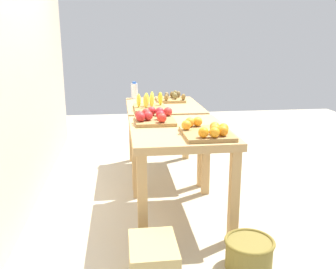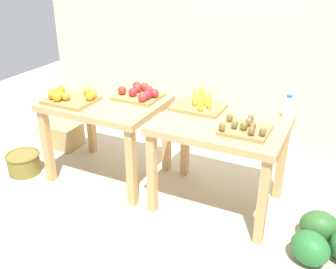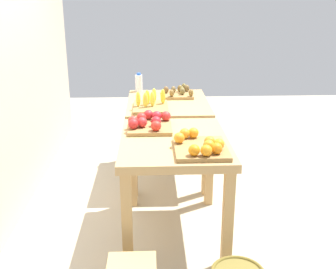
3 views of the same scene
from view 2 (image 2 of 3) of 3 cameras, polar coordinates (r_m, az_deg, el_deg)
The scene contains 12 objects.
ground_plane at distance 3.72m, azimuth -1.12°, elevation -7.79°, with size 8.00×8.00×0.00m, color #B1A792.
back_wall at distance 4.39m, azimuth 7.17°, elevation 18.19°, with size 4.40×0.12×3.00m, color beige.
display_table_left at distance 3.67m, azimuth -9.03°, elevation 3.27°, with size 1.04×0.80×0.79m.
display_table_right at distance 3.20m, azimuth 7.72°, elevation -0.03°, with size 1.04×0.80×0.79m.
orange_bin at distance 3.65m, azimuth -14.15°, elevation 5.31°, with size 0.46×0.37×0.11m.
apple_bin at distance 3.63m, azimuth -4.18°, elevation 6.01°, with size 0.41×0.37×0.11m.
banana_crate at distance 3.37m, azimuth 4.55°, elevation 4.40°, with size 0.44×0.32×0.17m.
kiwi_bin at distance 2.99m, azimuth 11.18°, elevation 0.92°, with size 0.37×0.33×0.10m.
water_bottle at distance 3.30m, azimuth 17.22°, elevation 3.79°, with size 0.08×0.08×0.20m.
watermelon_pile at distance 3.17m, azimuth 22.03°, elevation -14.05°, with size 0.54×0.61×0.24m.
wicker_basket at distance 4.17m, azimuth -20.41°, elevation -3.88°, with size 0.34×0.34×0.21m.
cardboard_produce_box at distance 4.59m, azimuth -15.22°, elevation -0.04°, with size 0.40×0.30×0.27m, color tan.
Camera 2 is at (1.43, -2.77, 2.04)m, focal length 41.55 mm.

